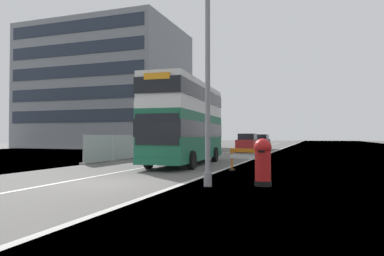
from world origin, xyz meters
name	(u,v)px	position (x,y,z in m)	size (l,w,h in m)	color
ground	(123,185)	(0.60, 0.13, -0.05)	(140.00, 280.00, 0.10)	#565451
double_decker_bus	(186,122)	(-0.33, 9.45, 2.69)	(3.23, 10.52, 5.06)	#196042
lamppost_foreground	(208,74)	(3.76, 0.55, 3.98)	(0.29, 0.70, 8.43)	gray
red_pillar_postbox	(263,160)	(5.57, 1.33, 0.93)	(0.63, 0.63, 1.69)	black
roadworks_barrier	(246,157)	(4.06, 6.25, 0.74)	(1.86, 0.95, 1.15)	orange
construction_site_fence	(136,147)	(-6.28, 13.87, 0.91)	(0.44, 13.80, 1.90)	#A8AAAD
car_oncoming_near	(248,143)	(0.16, 27.54, 0.98)	(2.10, 4.14, 2.06)	maroon
car_receding_mid	(262,142)	(0.31, 37.05, 0.96)	(1.95, 4.52, 2.02)	black
bare_tree_far_verge_near	(149,135)	(-16.07, 36.06, 1.94)	(2.86, 2.24, 4.04)	#4C3D2D
backdrop_office_block	(107,89)	(-25.18, 39.00, 9.58)	(23.70, 17.23, 19.15)	gray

